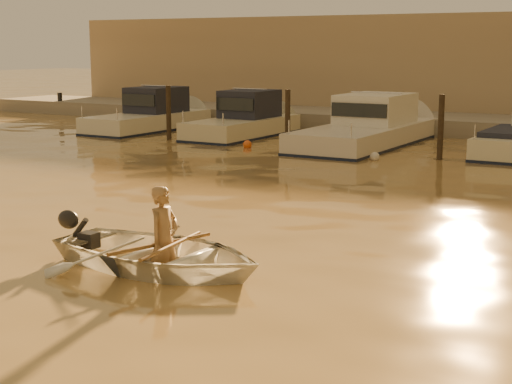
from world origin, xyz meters
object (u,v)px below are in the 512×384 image
Objects in this scene: person at (164,238)px; moored_boat_1 at (242,120)px; moored_boat_2 at (367,127)px; moored_boat_0 at (148,115)px; dinghy at (159,253)px.

moored_boat_1 reaches higher than person.
person is at bearing -78.47° from moored_boat_2.
moored_boat_0 is (-13.00, 16.18, 0.11)m from person.
dinghy is 0.52× the size of moored_boat_0.
moored_boat_0 reaches higher than person.
moored_boat_1 is 0.73× the size of moored_boat_2.
moored_boat_1 is 5.12m from moored_boat_2.
moored_boat_2 is at bearing 0.00° from moored_boat_0.
dinghy is at bearing -51.44° from moored_boat_0.
moored_boat_0 is at bearing 39.54° from dinghy.
moored_boat_1 is at bearing 180.00° from moored_boat_2.
moored_boat_0 reaches higher than dinghy.
moored_boat_1 is (4.57, 0.00, 0.00)m from moored_boat_0.
moored_boat_2 is at bearing 12.51° from person.
moored_boat_2 is at bearing 12.17° from dinghy.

